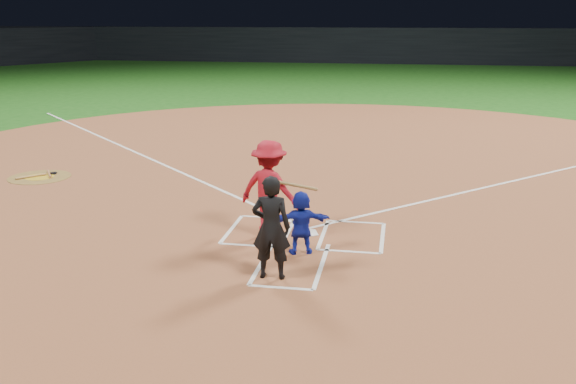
% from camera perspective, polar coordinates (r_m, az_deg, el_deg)
% --- Properties ---
extents(ground, '(120.00, 120.00, 0.00)m').
position_cam_1_polar(ground, '(13.38, 1.57, -3.73)').
color(ground, '#174C13').
rests_on(ground, ground).
extents(home_plate_dirt, '(28.00, 28.00, 0.01)m').
position_cam_1_polar(home_plate_dirt, '(19.11, 4.22, 2.16)').
color(home_plate_dirt, brown).
rests_on(home_plate_dirt, ground).
extents(stadium_wall_far, '(80.00, 1.20, 3.20)m').
position_cam_1_polar(stadium_wall_far, '(60.59, 8.46, 12.74)').
color(stadium_wall_far, black).
rests_on(stadium_wall_far, ground).
extents(home_plate, '(0.60, 0.60, 0.02)m').
position_cam_1_polar(home_plate, '(13.38, 1.57, -3.65)').
color(home_plate, white).
rests_on(home_plate, home_plate_dirt).
extents(on_deck_circle, '(1.70, 1.70, 0.01)m').
position_cam_1_polar(on_deck_circle, '(19.22, -21.22, 1.24)').
color(on_deck_circle, brown).
rests_on(on_deck_circle, home_plate_dirt).
extents(on_deck_logo, '(0.80, 0.80, 0.00)m').
position_cam_1_polar(on_deck_logo, '(19.21, -21.22, 1.26)').
color(on_deck_logo, gold).
rests_on(on_deck_logo, on_deck_circle).
extents(on_deck_bat_a, '(0.53, 0.73, 0.06)m').
position_cam_1_polar(on_deck_bat_a, '(19.34, -20.47, 1.52)').
color(on_deck_bat_a, '#A86B3D').
rests_on(on_deck_bat_a, on_deck_circle).
extents(on_deck_bat_b, '(0.59, 0.68, 0.06)m').
position_cam_1_polar(on_deck_bat_b, '(19.23, -21.89, 1.30)').
color(on_deck_bat_b, '#9D6E39').
rests_on(on_deck_bat_b, on_deck_circle).
extents(bat_weight_donut, '(0.19, 0.19, 0.05)m').
position_cam_1_polar(bat_weight_donut, '(19.44, -20.12, 1.60)').
color(bat_weight_donut, black).
rests_on(bat_weight_donut, on_deck_circle).
extents(catcher, '(1.19, 0.65, 1.22)m').
position_cam_1_polar(catcher, '(12.11, 1.17, -2.72)').
color(catcher, '#1422A7').
rests_on(catcher, home_plate_dirt).
extents(umpire, '(0.68, 0.46, 1.82)m').
position_cam_1_polar(umpire, '(10.90, -1.50, -3.17)').
color(umpire, black).
rests_on(umpire, home_plate_dirt).
extents(chalk_markings, '(28.35, 17.32, 0.01)m').
position_cam_1_polar(chalk_markings, '(18.42, 4.00, 1.68)').
color(chalk_markings, white).
rests_on(chalk_markings, home_plate_dirt).
extents(batter_at_plate, '(1.71, 1.07, 1.99)m').
position_cam_1_polar(batter_at_plate, '(12.92, -1.66, 0.25)').
color(batter_at_plate, '#AA1220').
rests_on(batter_at_plate, home_plate_dirt).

